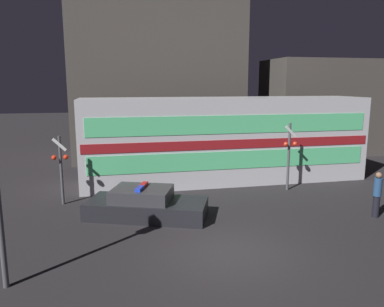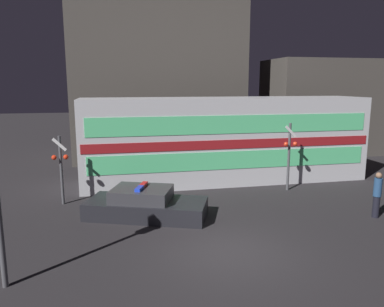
{
  "view_description": "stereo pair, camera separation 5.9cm",
  "coord_description": "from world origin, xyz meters",
  "px_view_note": "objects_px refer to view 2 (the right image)",
  "views": [
    {
      "loc": [
        -3.33,
        -10.15,
        5.02
      ],
      "look_at": [
        0.18,
        5.95,
        1.95
      ],
      "focal_mm": 35.0,
      "sensor_mm": 36.0,
      "label": 1
    },
    {
      "loc": [
        -3.27,
        -10.16,
        5.02
      ],
      "look_at": [
        0.18,
        5.95,
        1.95
      ],
      "focal_mm": 35.0,
      "sensor_mm": 36.0,
      "label": 2
    }
  ],
  "objects_px": {
    "pedestrian": "(377,194)",
    "crossing_signal_near": "(289,153)",
    "train": "(225,140)",
    "police_car": "(145,205)"
  },
  "relations": [
    {
      "from": "police_car",
      "to": "crossing_signal_near",
      "type": "height_order",
      "value": "crossing_signal_near"
    },
    {
      "from": "train",
      "to": "pedestrian",
      "type": "height_order",
      "value": "train"
    },
    {
      "from": "pedestrian",
      "to": "crossing_signal_near",
      "type": "relative_size",
      "value": 0.55
    },
    {
      "from": "police_car",
      "to": "pedestrian",
      "type": "xyz_separation_m",
      "value": [
        8.59,
        -1.91,
        0.44
      ]
    },
    {
      "from": "police_car",
      "to": "crossing_signal_near",
      "type": "distance_m",
      "value": 7.47
    },
    {
      "from": "train",
      "to": "police_car",
      "type": "distance_m",
      "value": 6.79
    },
    {
      "from": "crossing_signal_near",
      "to": "pedestrian",
      "type": "bearing_deg",
      "value": -69.05
    },
    {
      "from": "train",
      "to": "pedestrian",
      "type": "bearing_deg",
      "value": -58.92
    },
    {
      "from": "pedestrian",
      "to": "crossing_signal_near",
      "type": "xyz_separation_m",
      "value": [
        -1.59,
        4.14,
        0.93
      ]
    },
    {
      "from": "police_car",
      "to": "pedestrian",
      "type": "bearing_deg",
      "value": 8.3
    }
  ]
}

